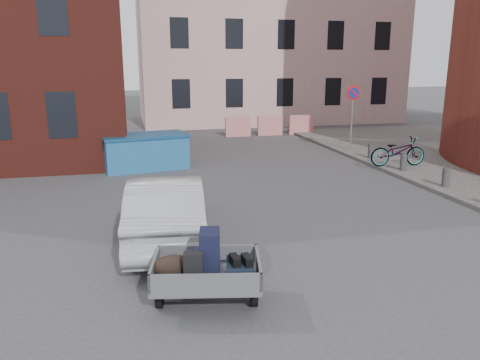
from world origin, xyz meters
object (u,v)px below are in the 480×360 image
object	(u,v)px
dumpster	(145,151)
bicycle	(398,151)
silver_car	(166,208)
trailer	(206,269)

from	to	relation	value
dumpster	bicycle	size ratio (longest dim) A/B	1.60
dumpster	bicycle	bearing A→B (deg)	-24.38
silver_car	dumpster	bearing A→B (deg)	-83.34
trailer	dumpster	world-z (taller)	dumpster
silver_car	bicycle	size ratio (longest dim) A/B	2.15
bicycle	dumpster	bearing A→B (deg)	81.88
trailer	bicycle	xyz separation A→B (m)	(8.11, 7.92, 0.03)
bicycle	trailer	bearing A→B (deg)	140.20
trailer	dumpster	bearing A→B (deg)	104.28
dumpster	silver_car	size ratio (longest dim) A/B	0.75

